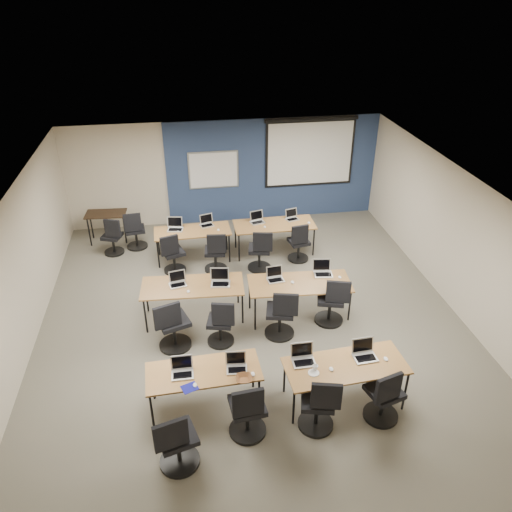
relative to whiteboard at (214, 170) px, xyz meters
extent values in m
cube|color=#6B6354|center=(0.30, -4.43, -1.45)|extent=(8.00, 9.00, 0.02)
cube|color=white|center=(0.30, -4.43, 1.25)|extent=(8.00, 9.00, 0.02)
cube|color=beige|center=(0.30, 0.07, -0.10)|extent=(8.00, 0.04, 2.70)
cube|color=beige|center=(0.30, -8.93, -0.10)|extent=(8.00, 0.04, 2.70)
cube|color=beige|center=(-3.70, -4.43, -0.10)|extent=(0.04, 9.00, 2.70)
cube|color=beige|center=(4.30, -4.43, -0.10)|extent=(0.04, 9.00, 2.70)
cube|color=#3D5977|center=(1.55, 0.04, -0.10)|extent=(5.50, 0.04, 2.70)
cube|color=#A4B1B8|center=(0.00, 0.00, 0.00)|extent=(1.28, 0.02, 0.98)
cube|color=white|center=(0.00, -0.01, 0.00)|extent=(1.20, 0.02, 0.90)
cube|color=black|center=(2.50, -0.02, 0.35)|extent=(2.32, 0.03, 1.82)
cube|color=white|center=(2.50, -0.03, 0.31)|extent=(2.20, 0.02, 1.62)
cylinder|color=black|center=(2.50, -0.03, 1.19)|extent=(2.40, 0.10, 0.10)
cube|color=olive|center=(-0.74, -6.50, -0.73)|extent=(1.70, 0.71, 0.03)
cylinder|color=black|center=(-1.53, -6.80, -1.10)|extent=(0.04, 0.04, 0.70)
cylinder|color=black|center=(0.04, -6.80, -1.10)|extent=(0.04, 0.04, 0.70)
cylinder|color=black|center=(-1.53, -6.21, -1.10)|extent=(0.04, 0.04, 0.70)
cylinder|color=black|center=(0.04, -6.21, -1.10)|extent=(0.04, 0.04, 0.70)
cube|color=brown|center=(1.38, -6.71, -0.73)|extent=(1.84, 0.77, 0.03)
cylinder|color=black|center=(0.52, -7.04, -1.10)|extent=(0.04, 0.04, 0.70)
cylinder|color=black|center=(2.24, -7.04, -1.10)|extent=(0.04, 0.04, 0.70)
cylinder|color=black|center=(0.52, -6.39, -1.10)|extent=(0.04, 0.04, 0.70)
cylinder|color=black|center=(2.24, -6.39, -1.10)|extent=(0.04, 0.04, 0.70)
cube|color=#965C29|center=(-0.79, -4.17, -0.73)|extent=(1.92, 0.80, 0.03)
cylinder|color=black|center=(-1.69, -4.51, -1.10)|extent=(0.04, 0.04, 0.70)
cylinder|color=black|center=(0.11, -4.51, -1.10)|extent=(0.04, 0.04, 0.70)
cylinder|color=black|center=(-1.69, -3.83, -1.10)|extent=(0.04, 0.04, 0.70)
cylinder|color=black|center=(0.11, -3.83, -1.10)|extent=(0.04, 0.04, 0.70)
cube|color=olive|center=(1.22, -4.40, -0.73)|extent=(1.94, 0.81, 0.03)
cylinder|color=black|center=(0.31, -4.74, -1.10)|extent=(0.04, 0.04, 0.70)
cylinder|color=black|center=(2.13, -4.74, -1.10)|extent=(0.04, 0.04, 0.70)
cylinder|color=black|center=(0.31, -4.05, -1.10)|extent=(0.04, 0.04, 0.70)
cylinder|color=black|center=(2.13, -4.05, -1.10)|extent=(0.04, 0.04, 0.70)
cube|color=olive|center=(-0.68, -1.88, -0.73)|extent=(1.73, 0.72, 0.03)
cylinder|color=black|center=(-1.48, -2.18, -1.10)|extent=(0.04, 0.04, 0.70)
cylinder|color=black|center=(0.13, -2.18, -1.10)|extent=(0.04, 0.04, 0.70)
cylinder|color=black|center=(-1.48, -1.59, -1.10)|extent=(0.04, 0.04, 0.70)
cylinder|color=black|center=(0.13, -1.59, -1.10)|extent=(0.04, 0.04, 0.70)
cube|color=brown|center=(1.23, -1.86, -0.73)|extent=(1.88, 0.78, 0.03)
cylinder|color=black|center=(0.35, -2.19, -1.10)|extent=(0.04, 0.04, 0.70)
cylinder|color=black|center=(2.11, -2.19, -1.10)|extent=(0.04, 0.04, 0.70)
cylinder|color=black|center=(0.35, -1.53, -1.10)|extent=(0.04, 0.04, 0.70)
cylinder|color=black|center=(2.11, -1.53, -1.10)|extent=(0.04, 0.04, 0.70)
cube|color=silver|center=(-1.05, -6.55, -0.71)|extent=(0.32, 0.23, 0.02)
cube|color=black|center=(-1.05, -6.57, -0.70)|extent=(0.27, 0.14, 0.00)
cube|color=silver|center=(-1.05, -6.42, -0.59)|extent=(0.32, 0.06, 0.22)
cube|color=black|center=(-1.05, -6.43, -0.59)|extent=(0.28, 0.04, 0.18)
ellipsoid|color=white|center=(-0.88, -6.79, -0.71)|extent=(0.07, 0.10, 0.03)
cylinder|color=black|center=(-1.17, -7.46, -1.42)|extent=(0.55, 0.55, 0.05)
cylinder|color=black|center=(-1.17, -7.46, -1.20)|extent=(0.06, 0.06, 0.49)
cube|color=black|center=(-1.17, -7.46, -0.92)|extent=(0.49, 0.49, 0.08)
cube|color=black|center=(-1.23, -7.68, -0.64)|extent=(0.45, 0.06, 0.44)
cube|color=#AEADB9|center=(-0.25, -6.57, -0.71)|extent=(0.30, 0.22, 0.02)
cube|color=black|center=(-0.25, -6.59, -0.70)|extent=(0.26, 0.13, 0.00)
cube|color=#AEADB9|center=(-0.25, -6.45, -0.59)|extent=(0.30, 0.06, 0.21)
cube|color=black|center=(-0.25, -6.45, -0.59)|extent=(0.27, 0.04, 0.17)
ellipsoid|color=white|center=(-0.04, -6.70, -0.71)|extent=(0.08, 0.11, 0.04)
cylinder|color=black|center=(-0.17, -7.08, -1.42)|extent=(0.55, 0.55, 0.05)
cylinder|color=black|center=(-0.17, -7.08, -1.21)|extent=(0.06, 0.06, 0.48)
cube|color=black|center=(-0.17, -7.08, -0.93)|extent=(0.48, 0.48, 0.08)
cube|color=black|center=(-0.19, -7.30, -0.65)|extent=(0.44, 0.06, 0.44)
cube|color=#B7B6BB|center=(0.76, -6.58, -0.71)|extent=(0.35, 0.25, 0.02)
cube|color=black|center=(0.76, -6.60, -0.70)|extent=(0.29, 0.15, 0.00)
cube|color=#B7B6BB|center=(0.76, -6.44, -0.58)|extent=(0.35, 0.06, 0.24)
cube|color=black|center=(0.76, -6.45, -0.58)|extent=(0.31, 0.05, 0.20)
ellipsoid|color=white|center=(1.13, -6.78, -0.71)|extent=(0.07, 0.11, 0.04)
cylinder|color=black|center=(0.84, -7.13, -1.42)|extent=(0.53, 0.53, 0.05)
cylinder|color=black|center=(0.84, -7.13, -1.22)|extent=(0.06, 0.06, 0.47)
cube|color=black|center=(0.84, -7.13, -0.94)|extent=(0.47, 0.47, 0.08)
cube|color=black|center=(0.89, -7.34, -0.66)|extent=(0.43, 0.06, 0.44)
cube|color=#B9B9C4|center=(1.71, -6.62, -0.71)|extent=(0.35, 0.26, 0.02)
cube|color=black|center=(1.71, -6.64, -0.70)|extent=(0.30, 0.15, 0.00)
cube|color=#B9B9C4|center=(1.71, -6.49, -0.58)|extent=(0.35, 0.06, 0.24)
cube|color=black|center=(1.71, -6.49, -0.58)|extent=(0.31, 0.05, 0.20)
ellipsoid|color=white|center=(2.01, -6.70, -0.71)|extent=(0.07, 0.11, 0.04)
cylinder|color=black|center=(1.85, -7.12, -1.42)|extent=(0.53, 0.53, 0.05)
cylinder|color=black|center=(1.85, -7.12, -1.22)|extent=(0.06, 0.06, 0.47)
cube|color=black|center=(1.85, -7.12, -0.94)|extent=(0.47, 0.47, 0.08)
cube|color=black|center=(1.79, -7.33, -0.66)|extent=(0.43, 0.06, 0.44)
cube|color=silver|center=(-1.06, -4.12, -0.71)|extent=(0.31, 0.23, 0.02)
cube|color=black|center=(-1.06, -4.14, -0.70)|extent=(0.26, 0.13, 0.00)
cube|color=silver|center=(-1.06, -4.00, -0.59)|extent=(0.31, 0.06, 0.22)
cube|color=black|center=(-1.06, -4.00, -0.59)|extent=(0.27, 0.04, 0.18)
ellipsoid|color=white|center=(-0.87, -4.37, -0.71)|extent=(0.07, 0.10, 0.03)
cylinder|color=black|center=(-1.18, -4.98, -1.42)|extent=(0.58, 0.58, 0.05)
cylinder|color=black|center=(-1.18, -4.98, -1.19)|extent=(0.06, 0.06, 0.51)
cube|color=black|center=(-1.18, -4.98, -0.90)|extent=(0.51, 0.51, 0.08)
cube|color=black|center=(-1.26, -5.20, -0.62)|extent=(0.47, 0.06, 0.44)
cube|color=#B8B8BD|center=(-0.26, -4.22, -0.71)|extent=(0.36, 0.26, 0.02)
cube|color=black|center=(-0.26, -4.24, -0.70)|extent=(0.30, 0.15, 0.00)
cube|color=#B8B8BD|center=(-0.26, -4.08, -0.57)|extent=(0.36, 0.07, 0.25)
cube|color=black|center=(-0.26, -4.09, -0.57)|extent=(0.31, 0.05, 0.20)
ellipsoid|color=white|center=(-0.12, -4.33, -0.71)|extent=(0.06, 0.09, 0.03)
cylinder|color=black|center=(-0.36, -5.00, -1.42)|extent=(0.49, 0.49, 0.05)
cylinder|color=black|center=(-0.36, -5.00, -1.23)|extent=(0.06, 0.06, 0.43)
cube|color=black|center=(-0.36, -5.00, -0.98)|extent=(0.43, 0.43, 0.08)
cube|color=black|center=(-0.32, -5.19, -0.70)|extent=(0.39, 0.06, 0.44)
cube|color=silver|center=(0.79, -4.25, -0.71)|extent=(0.31, 0.23, 0.02)
cube|color=black|center=(0.79, -4.27, -0.70)|extent=(0.27, 0.13, 0.00)
cube|color=silver|center=(0.79, -4.13, -0.59)|extent=(0.31, 0.06, 0.22)
cube|color=black|center=(0.79, -4.13, -0.59)|extent=(0.28, 0.04, 0.18)
ellipsoid|color=white|center=(1.09, -4.38, -0.71)|extent=(0.07, 0.10, 0.04)
cylinder|color=black|center=(0.74, -4.94, -1.42)|extent=(0.55, 0.55, 0.05)
cylinder|color=black|center=(0.74, -4.94, -1.21)|extent=(0.06, 0.06, 0.49)
cube|color=black|center=(0.74, -4.94, -0.92)|extent=(0.49, 0.49, 0.08)
cube|color=black|center=(0.79, -5.16, -0.64)|extent=(0.45, 0.06, 0.44)
cube|color=#BABAC5|center=(1.74, -4.20, -0.71)|extent=(0.36, 0.26, 0.02)
cube|color=black|center=(1.74, -4.22, -0.70)|extent=(0.30, 0.15, 0.00)
cube|color=#BABAC5|center=(1.74, -4.06, -0.57)|extent=(0.36, 0.07, 0.25)
cube|color=black|center=(1.74, -4.07, -0.57)|extent=(0.31, 0.05, 0.20)
ellipsoid|color=white|center=(2.03, -4.35, -0.71)|extent=(0.08, 0.10, 0.03)
cylinder|color=black|center=(1.75, -4.71, -1.42)|extent=(0.55, 0.55, 0.05)
cylinder|color=black|center=(1.75, -4.71, -1.21)|extent=(0.06, 0.06, 0.48)
cube|color=black|center=(1.75, -4.71, -0.93)|extent=(0.48, 0.48, 0.08)
cube|color=black|center=(1.81, -4.92, -0.65)|extent=(0.44, 0.06, 0.44)
cube|color=#A9A9A9|center=(-1.06, -1.80, -0.71)|extent=(0.35, 0.25, 0.02)
cube|color=black|center=(-1.06, -1.82, -0.70)|extent=(0.29, 0.15, 0.00)
cube|color=#A9A9A9|center=(-1.06, -1.66, -0.58)|extent=(0.35, 0.06, 0.24)
cube|color=black|center=(-1.06, -1.67, -0.58)|extent=(0.31, 0.05, 0.20)
ellipsoid|color=white|center=(-1.00, -1.89, -0.71)|extent=(0.07, 0.10, 0.03)
cylinder|color=black|center=(-1.13, -2.38, -1.42)|extent=(0.49, 0.49, 0.05)
cylinder|color=black|center=(-1.13, -2.38, -1.23)|extent=(0.06, 0.06, 0.44)
cube|color=black|center=(-1.13, -2.38, -0.97)|extent=(0.44, 0.44, 0.08)
cube|color=black|center=(-1.20, -2.56, -0.69)|extent=(0.40, 0.06, 0.44)
cube|color=#B2B2B4|center=(-0.33, -1.70, -0.71)|extent=(0.31, 0.22, 0.02)
cube|color=black|center=(-0.33, -1.72, -0.70)|extent=(0.26, 0.13, 0.00)
cube|color=#B2B2B4|center=(-0.33, -1.58, -0.59)|extent=(0.31, 0.06, 0.21)
cube|color=black|center=(-0.33, -1.59, -0.59)|extent=(0.27, 0.04, 0.17)
ellipsoid|color=white|center=(-0.09, -1.97, -0.71)|extent=(0.09, 0.11, 0.03)
cylinder|color=black|center=(-0.22, -2.48, -1.42)|extent=(0.51, 0.51, 0.05)
cylinder|color=black|center=(-0.22, -2.48, -1.23)|extent=(0.06, 0.06, 0.45)
cube|color=black|center=(-0.22, -2.48, -0.96)|extent=(0.45, 0.45, 0.08)
cube|color=black|center=(-0.20, -2.68, -0.68)|extent=(0.41, 0.06, 0.44)
cube|color=#BBBBBB|center=(0.85, -1.73, -0.71)|extent=(0.32, 0.23, 0.02)
cube|color=black|center=(0.85, -1.75, -0.70)|extent=(0.27, 0.14, 0.00)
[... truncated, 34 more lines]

